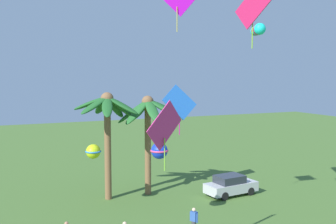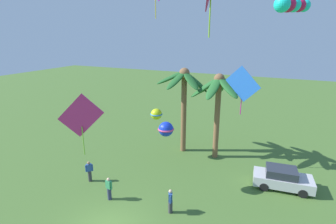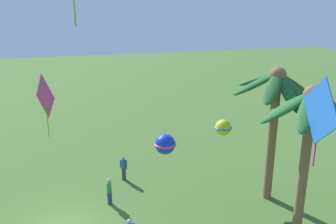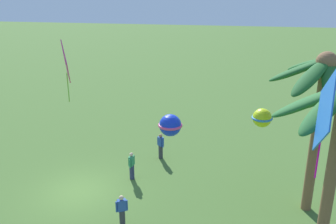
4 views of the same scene
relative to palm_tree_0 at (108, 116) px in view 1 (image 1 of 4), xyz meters
The scene contains 10 objects.
palm_tree_0 is the anchor object (origin of this frame).
palm_tree_1 3.09m from the palm_tree_0, ahead, with size 4.87×4.88×7.39m.
parked_car_0 10.39m from the palm_tree_0, 18.19° to the right, with size 4.06×2.10×1.51m.
spectator_1 10.23m from the palm_tree_0, 73.69° to the right, with size 0.37×0.51×1.59m.
kite_diamond_0 11.78m from the palm_tree_0, 93.49° to the right, with size 2.07×0.95×3.13m.
kite_diamond_1 13.01m from the palm_tree_0, 64.38° to the right, with size 0.62×2.37×3.37m.
kite_ball_2 6.74m from the palm_tree_0, 79.00° to the right, with size 1.44×1.44×0.97m.
kite_tube_3 11.76m from the palm_tree_0, 41.30° to the right, with size 1.55×2.39×0.71m.
kite_diamond_4 5.28m from the palm_tree_0, 13.31° to the right, with size 2.64×0.53×3.69m.
kite_ball_6 3.41m from the palm_tree_0, 125.57° to the right, with size 1.44×1.44×0.94m.
Camera 1 is at (-7.73, -16.50, 8.95)m, focal length 43.59 mm.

